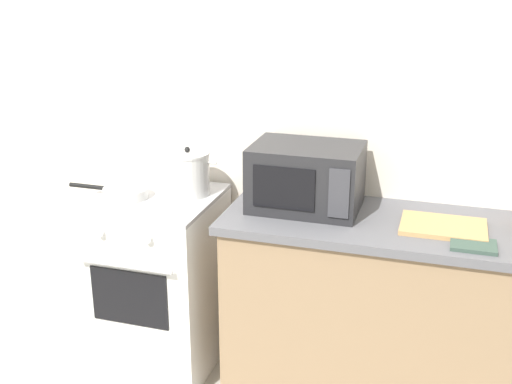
{
  "coord_description": "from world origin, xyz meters",
  "views": [
    {
      "loc": [
        1.0,
        -2.06,
        1.99
      ],
      "look_at": [
        0.18,
        0.6,
        1.0
      ],
      "focal_mm": 44.72,
      "sensor_mm": 36.0,
      "label": 1
    }
  ],
  "objects_px": {
    "stove": "(158,281)",
    "cutting_board": "(443,227)",
    "stock_pot": "(188,173)",
    "microwave": "(306,177)",
    "oven_mitt": "(473,245)",
    "frying_pan": "(125,192)"
  },
  "relations": [
    {
      "from": "stove",
      "to": "cutting_board",
      "type": "height_order",
      "value": "cutting_board"
    },
    {
      "from": "stock_pot",
      "to": "microwave",
      "type": "distance_m",
      "value": 0.6
    },
    {
      "from": "stove",
      "to": "stock_pot",
      "type": "xyz_separation_m",
      "value": [
        0.15,
        0.09,
        0.57
      ]
    },
    {
      "from": "cutting_board",
      "to": "oven_mitt",
      "type": "distance_m",
      "value": 0.2
    },
    {
      "from": "stove",
      "to": "frying_pan",
      "type": "distance_m",
      "value": 0.5
    },
    {
      "from": "frying_pan",
      "to": "oven_mitt",
      "type": "relative_size",
      "value": 2.34
    },
    {
      "from": "stock_pot",
      "to": "cutting_board",
      "type": "bearing_deg",
      "value": -4.28
    },
    {
      "from": "frying_pan",
      "to": "oven_mitt",
      "type": "distance_m",
      "value": 1.63
    },
    {
      "from": "cutting_board",
      "to": "oven_mitt",
      "type": "bearing_deg",
      "value": -52.61
    },
    {
      "from": "stove",
      "to": "frying_pan",
      "type": "bearing_deg",
      "value": -160.89
    },
    {
      "from": "stove",
      "to": "cutting_board",
      "type": "distance_m",
      "value": 1.45
    },
    {
      "from": "stock_pot",
      "to": "oven_mitt",
      "type": "relative_size",
      "value": 1.67
    },
    {
      "from": "stock_pot",
      "to": "cutting_board",
      "type": "xyz_separation_m",
      "value": [
        1.22,
        -0.09,
        -0.1
      ]
    },
    {
      "from": "microwave",
      "to": "oven_mitt",
      "type": "height_order",
      "value": "microwave"
    },
    {
      "from": "stove",
      "to": "cutting_board",
      "type": "bearing_deg",
      "value": 0.05
    },
    {
      "from": "frying_pan",
      "to": "microwave",
      "type": "xyz_separation_m",
      "value": [
        0.88,
        0.12,
        0.12
      ]
    },
    {
      "from": "stove",
      "to": "cutting_board",
      "type": "relative_size",
      "value": 2.56
    },
    {
      "from": "stock_pot",
      "to": "oven_mitt",
      "type": "xyz_separation_m",
      "value": [
        1.34,
        -0.25,
        -0.1
      ]
    },
    {
      "from": "microwave",
      "to": "oven_mitt",
      "type": "distance_m",
      "value": 0.8
    },
    {
      "from": "microwave",
      "to": "cutting_board",
      "type": "relative_size",
      "value": 1.39
    },
    {
      "from": "stove",
      "to": "cutting_board",
      "type": "xyz_separation_m",
      "value": [
        1.37,
        0.0,
        0.47
      ]
    },
    {
      "from": "stock_pot",
      "to": "frying_pan",
      "type": "xyz_separation_m",
      "value": [
        -0.28,
        -0.14,
        -0.08
      ]
    }
  ]
}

